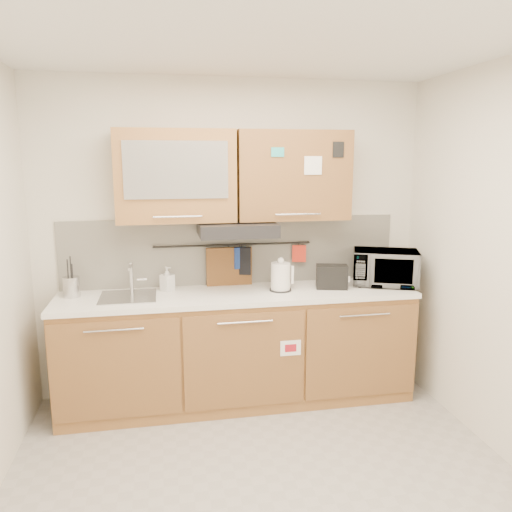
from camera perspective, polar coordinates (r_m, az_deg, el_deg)
name	(u,v)px	position (r m, az deg, el deg)	size (l,w,h in m)	color
floor	(270,493)	(3.30, 1.57, -25.41)	(3.20, 3.20, 0.00)	#9E9993
ceiling	(272,28)	(2.73, 1.88, 24.63)	(3.20, 3.20, 0.00)	white
wall_back	(232,239)	(4.18, -2.71, 1.95)	(3.20, 3.20, 0.00)	silver
base_cabinet	(239,354)	(4.13, -1.99, -11.08)	(2.80, 0.64, 0.88)	#A26739
countertop	(238,295)	(3.97, -2.03, -4.46)	(2.82, 0.62, 0.04)	white
backsplash	(233,251)	(4.19, -2.67, 0.57)	(2.80, 0.02, 0.56)	silver
upper_cabinets	(234,176)	(3.96, -2.49, 9.16)	(1.82, 0.37, 0.70)	#A26739
range_hood	(237,229)	(3.92, -2.21, 3.12)	(0.60, 0.46, 0.10)	black
sink	(128,297)	(3.95, -14.38, -4.52)	(0.42, 0.40, 0.26)	silver
utensil_rail	(233,245)	(4.14, -2.61, 1.30)	(0.02, 0.02, 1.30)	black
utensil_crock	(72,286)	(4.07, -20.33, -3.29)	(0.16, 0.16, 0.31)	#B8B8BD
kettle	(281,277)	(3.99, 2.84, -2.46)	(0.20, 0.17, 0.27)	white
toaster	(332,276)	(4.12, 8.66, -2.33)	(0.28, 0.21, 0.19)	black
microwave	(385,268)	(4.31, 14.56, -1.30)	(0.52, 0.36, 0.29)	#999999
soap_bottle	(167,279)	(4.05, -10.11, -2.58)	(0.09, 0.09, 0.20)	#999999
cutting_board	(229,275)	(4.17, -3.07, -2.20)	(0.38, 0.03, 0.47)	brown
oven_mitt	(240,258)	(4.15, -1.82, -0.22)	(0.11, 0.03, 0.18)	navy
dark_pouch	(242,261)	(4.16, -1.61, -0.55)	(0.15, 0.04, 0.23)	black
pot_holder	(299,254)	(4.26, 4.95, 0.28)	(0.12, 0.02, 0.14)	red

